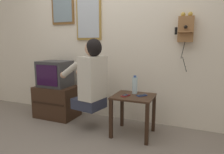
% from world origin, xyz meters
% --- Properties ---
extents(ground_plane, '(14.00, 14.00, 0.00)m').
position_xyz_m(ground_plane, '(0.00, 0.00, 0.00)').
color(ground_plane, slate).
extents(wall_back, '(6.80, 0.05, 2.55)m').
position_xyz_m(wall_back, '(0.00, 0.98, 1.27)').
color(wall_back, silver).
rests_on(wall_back, ground_plane).
extents(side_table, '(0.49, 0.45, 0.51)m').
position_xyz_m(side_table, '(0.50, 0.49, 0.40)').
color(side_table, '#382316').
rests_on(side_table, ground_plane).
extents(person, '(0.59, 0.46, 0.92)m').
position_xyz_m(person, '(-0.06, 0.44, 0.72)').
color(person, '#2D3347').
rests_on(person, ground_plane).
extents(tv_stand, '(0.63, 0.44, 0.49)m').
position_xyz_m(tv_stand, '(-0.79, 0.65, 0.24)').
color(tv_stand, '#382316').
rests_on(tv_stand, ground_plane).
extents(television, '(0.45, 0.38, 0.39)m').
position_xyz_m(television, '(-0.81, 0.66, 0.68)').
color(television, '#38383A').
rests_on(television, tv_stand).
extents(wall_phone_antique, '(0.23, 0.19, 0.74)m').
position_xyz_m(wall_phone_antique, '(1.05, 0.89, 1.33)').
color(wall_phone_antique, olive).
extents(framed_picture, '(0.41, 0.03, 0.52)m').
position_xyz_m(framed_picture, '(-0.82, 0.94, 1.71)').
color(framed_picture, brown).
extents(wall_mirror, '(0.41, 0.04, 0.66)m').
position_xyz_m(wall_mirror, '(-0.35, 0.93, 1.53)').
color(wall_mirror, olive).
extents(cell_phone_held, '(0.09, 0.14, 0.01)m').
position_xyz_m(cell_phone_held, '(0.42, 0.43, 0.52)').
color(cell_phone_held, maroon).
rests_on(cell_phone_held, side_table).
extents(cell_phone_spare, '(0.13, 0.13, 0.01)m').
position_xyz_m(cell_phone_spare, '(0.60, 0.51, 0.52)').
color(cell_phone_spare, navy).
rests_on(cell_phone_spare, side_table).
extents(water_bottle, '(0.07, 0.07, 0.23)m').
position_xyz_m(water_bottle, '(0.49, 0.59, 0.62)').
color(water_bottle, silver).
rests_on(water_bottle, side_table).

